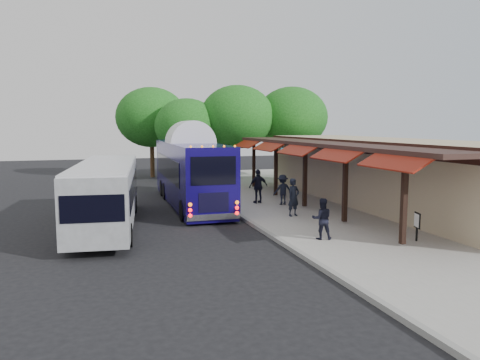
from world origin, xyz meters
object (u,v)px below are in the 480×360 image
object	(u,v)px
city_bus	(107,192)
ped_c	(258,186)
ped_a	(294,197)
sign_board	(417,222)
coach_bus	(190,169)
ped_b	(322,219)
ped_d	(283,190)

from	to	relation	value
city_bus	ped_c	world-z (taller)	city_bus
city_bus	ped_a	distance (m)	8.37
city_bus	sign_board	xyz separation A→B (m)	(10.68, -6.55, -0.67)
ped_c	ped_a	bearing A→B (deg)	88.57
ped_a	ped_c	xyz separation A→B (m)	(-0.36, 3.87, 0.04)
coach_bus	sign_board	bearing A→B (deg)	-59.57
ped_b	ped_d	bearing A→B (deg)	-84.77
coach_bus	sign_board	distance (m)	12.65
city_bus	ped_c	size ratio (longest dim) A/B	5.72
sign_board	ped_b	bearing A→B (deg)	173.34
ped_a	ped_c	world-z (taller)	ped_c
ped_a	ped_c	distance (m)	3.88
ped_a	ped_d	bearing A→B (deg)	57.51
ped_c	coach_bus	bearing A→B (deg)	-29.44
coach_bus	ped_c	xyz separation A→B (m)	(3.43, -1.43, -0.90)
sign_board	ped_a	bearing A→B (deg)	128.12
ped_b	ped_a	bearing A→B (deg)	-83.57
ped_a	ped_d	size ratio (longest dim) A/B	1.09
city_bus	ped_b	distance (m)	9.18
ped_c	ped_d	size ratio (longest dim) A/B	1.15
ped_d	ped_a	bearing A→B (deg)	74.76
city_bus	ped_c	xyz separation A→B (m)	(7.95, 3.02, -0.46)
ped_c	sign_board	bearing A→B (deg)	99.19
city_bus	ped_a	size ratio (longest dim) A/B	6.00
ped_a	sign_board	distance (m)	6.18
coach_bus	ped_c	size ratio (longest dim) A/B	6.27
ped_a	ped_c	bearing A→B (deg)	76.07
ped_a	ped_d	distance (m)	3.12
coach_bus	ped_b	xyz separation A→B (m)	(2.98, -9.70, -1.04)
coach_bus	ped_d	bearing A→B (deg)	-25.52
ped_a	sign_board	world-z (taller)	ped_a
ped_b	ped_d	xyz separation A→B (m)	(1.52, 7.44, 0.03)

